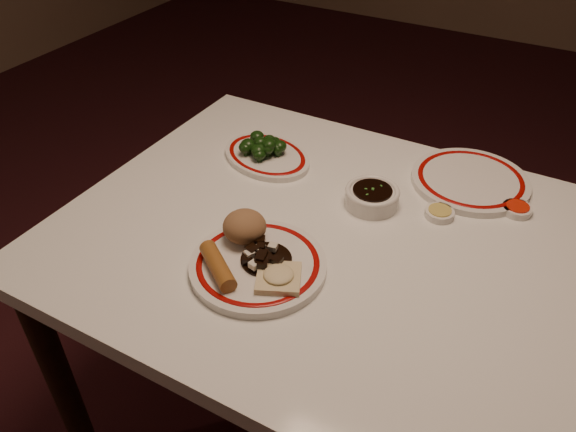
{
  "coord_description": "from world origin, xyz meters",
  "views": [
    {
      "loc": [
        0.33,
        -0.84,
        1.5
      ],
      "look_at": [
        -0.11,
        -0.05,
        0.8
      ],
      "focal_mm": 35.0,
      "sensor_mm": 36.0,
      "label": 1
    }
  ],
  "objects_px": {
    "main_plate": "(258,265)",
    "fried_wonton": "(279,277)",
    "dining_table": "(342,271)",
    "broccoli_plate": "(267,156)",
    "soy_bowl": "(372,198)",
    "spring_roll": "(218,266)",
    "rice_mound": "(244,227)",
    "stirfry_heap": "(262,257)",
    "broccoli_pile": "(264,146)"
  },
  "relations": [
    {
      "from": "dining_table",
      "to": "main_plate",
      "type": "height_order",
      "value": "main_plate"
    },
    {
      "from": "dining_table",
      "to": "spring_roll",
      "type": "height_order",
      "value": "spring_roll"
    },
    {
      "from": "main_plate",
      "to": "spring_roll",
      "type": "distance_m",
      "value": 0.08
    },
    {
      "from": "broccoli_pile",
      "to": "soy_bowl",
      "type": "bearing_deg",
      "value": -8.91
    },
    {
      "from": "spring_roll",
      "to": "rice_mound",
      "type": "bearing_deg",
      "value": 40.47
    },
    {
      "from": "spring_roll",
      "to": "fried_wonton",
      "type": "height_order",
      "value": "spring_roll"
    },
    {
      "from": "soy_bowl",
      "to": "fried_wonton",
      "type": "bearing_deg",
      "value": -99.07
    },
    {
      "from": "fried_wonton",
      "to": "rice_mound",
      "type": "bearing_deg",
      "value": 148.91
    },
    {
      "from": "broccoli_pile",
      "to": "stirfry_heap",
      "type": "bearing_deg",
      "value": -59.6
    },
    {
      "from": "broccoli_plate",
      "to": "soy_bowl",
      "type": "distance_m",
      "value": 0.31
    },
    {
      "from": "broccoli_plate",
      "to": "soy_bowl",
      "type": "xyz_separation_m",
      "value": [
        0.3,
        -0.05,
        0.01
      ]
    },
    {
      "from": "broccoli_plate",
      "to": "broccoli_pile",
      "type": "bearing_deg",
      "value": -133.51
    },
    {
      "from": "stirfry_heap",
      "to": "broccoli_pile",
      "type": "distance_m",
      "value": 0.4
    },
    {
      "from": "fried_wonton",
      "to": "soy_bowl",
      "type": "bearing_deg",
      "value": 80.93
    },
    {
      "from": "main_plate",
      "to": "soy_bowl",
      "type": "relative_size",
      "value": 2.91
    },
    {
      "from": "fried_wonton",
      "to": "spring_roll",
      "type": "bearing_deg",
      "value": -161.84
    },
    {
      "from": "broccoli_plate",
      "to": "soy_bowl",
      "type": "bearing_deg",
      "value": -9.83
    },
    {
      "from": "rice_mound",
      "to": "broccoli_pile",
      "type": "xyz_separation_m",
      "value": [
        -0.14,
        0.3,
        -0.01
      ]
    },
    {
      "from": "dining_table",
      "to": "stirfry_heap",
      "type": "height_order",
      "value": "stirfry_heap"
    },
    {
      "from": "dining_table",
      "to": "spring_roll",
      "type": "xyz_separation_m",
      "value": [
        -0.16,
        -0.23,
        0.13
      ]
    },
    {
      "from": "dining_table",
      "to": "soy_bowl",
      "type": "distance_m",
      "value": 0.18
    },
    {
      "from": "stirfry_heap",
      "to": "broccoli_plate",
      "type": "xyz_separation_m",
      "value": [
        -0.2,
        0.35,
        -0.02
      ]
    },
    {
      "from": "rice_mound",
      "to": "soy_bowl",
      "type": "xyz_separation_m",
      "value": [
        0.17,
        0.26,
        -0.03
      ]
    },
    {
      "from": "main_plate",
      "to": "fried_wonton",
      "type": "relative_size",
      "value": 3.19
    },
    {
      "from": "dining_table",
      "to": "spring_roll",
      "type": "bearing_deg",
      "value": -125.36
    },
    {
      "from": "broccoli_plate",
      "to": "soy_bowl",
      "type": "height_order",
      "value": "soy_bowl"
    },
    {
      "from": "broccoli_pile",
      "to": "soy_bowl",
      "type": "relative_size",
      "value": 0.92
    },
    {
      "from": "spring_roll",
      "to": "soy_bowl",
      "type": "relative_size",
      "value": 1.02
    },
    {
      "from": "stirfry_heap",
      "to": "fried_wonton",
      "type": "bearing_deg",
      "value": -30.18
    },
    {
      "from": "rice_mound",
      "to": "dining_table",
      "type": "bearing_deg",
      "value": 34.88
    },
    {
      "from": "stirfry_heap",
      "to": "broccoli_plate",
      "type": "relative_size",
      "value": 0.35
    },
    {
      "from": "spring_roll",
      "to": "main_plate",
      "type": "bearing_deg",
      "value": -4.13
    },
    {
      "from": "fried_wonton",
      "to": "stirfry_heap",
      "type": "bearing_deg",
      "value": 149.82
    },
    {
      "from": "main_plate",
      "to": "spring_roll",
      "type": "xyz_separation_m",
      "value": [
        -0.05,
        -0.06,
        0.02
      ]
    },
    {
      "from": "dining_table",
      "to": "soy_bowl",
      "type": "xyz_separation_m",
      "value": [
        0.0,
        0.14,
        0.11
      ]
    },
    {
      "from": "broccoli_plate",
      "to": "fried_wonton",
      "type": "bearing_deg",
      "value": -56.47
    },
    {
      "from": "main_plate",
      "to": "stirfry_heap",
      "type": "bearing_deg",
      "value": 50.29
    },
    {
      "from": "rice_mound",
      "to": "soy_bowl",
      "type": "bearing_deg",
      "value": 56.04
    },
    {
      "from": "dining_table",
      "to": "broccoli_plate",
      "type": "relative_size",
      "value": 4.14
    },
    {
      "from": "dining_table",
      "to": "broccoli_pile",
      "type": "bearing_deg",
      "value": 148.83
    },
    {
      "from": "rice_mound",
      "to": "stirfry_heap",
      "type": "bearing_deg",
      "value": -31.82
    },
    {
      "from": "soy_bowl",
      "to": "spring_roll",
      "type": "bearing_deg",
      "value": -114.15
    },
    {
      "from": "dining_table",
      "to": "fried_wonton",
      "type": "xyz_separation_m",
      "value": [
        -0.05,
        -0.19,
        0.12
      ]
    },
    {
      "from": "broccoli_plate",
      "to": "main_plate",
      "type": "bearing_deg",
      "value": -61.67
    },
    {
      "from": "broccoli_plate",
      "to": "dining_table",
      "type": "bearing_deg",
      "value": -32.12
    },
    {
      "from": "dining_table",
      "to": "broccoli_plate",
      "type": "distance_m",
      "value": 0.37
    },
    {
      "from": "rice_mound",
      "to": "soy_bowl",
      "type": "relative_size",
      "value": 0.74
    },
    {
      "from": "rice_mound",
      "to": "fried_wonton",
      "type": "distance_m",
      "value": 0.14
    },
    {
      "from": "dining_table",
      "to": "fried_wonton",
      "type": "height_order",
      "value": "fried_wonton"
    },
    {
      "from": "main_plate",
      "to": "fried_wonton",
      "type": "bearing_deg",
      "value": -22.04
    }
  ]
}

